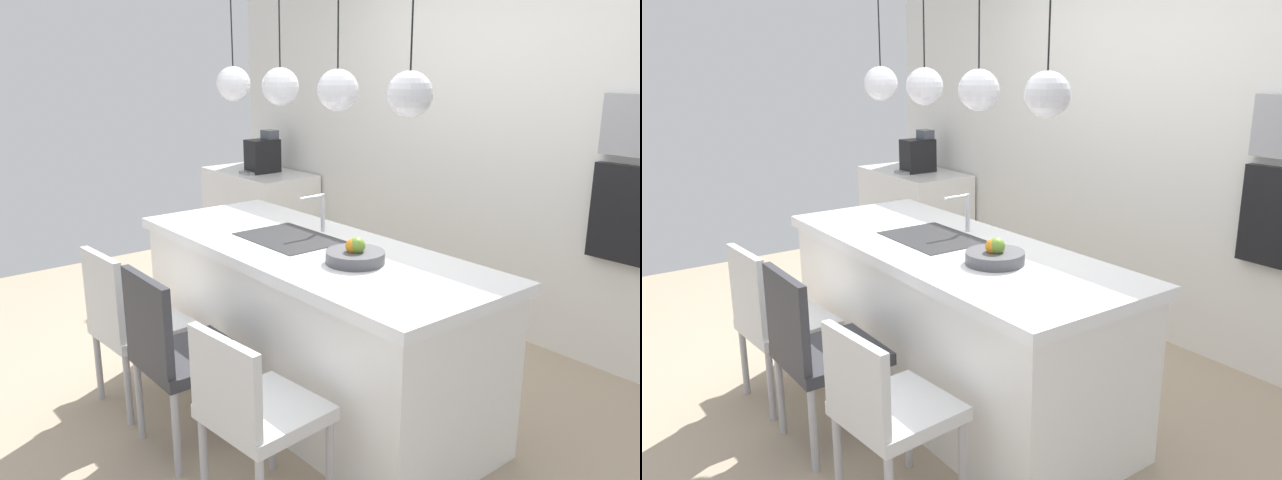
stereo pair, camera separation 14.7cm
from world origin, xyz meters
TOP-DOWN VIEW (x-y plane):
  - floor at (0.00, 0.00)m, footprint 6.60×6.60m
  - back_wall at (0.00, 1.65)m, footprint 6.00×0.10m
  - kitchen_island at (0.00, 0.00)m, footprint 2.26×0.87m
  - sink_basin at (-0.17, 0.00)m, footprint 0.56×0.40m
  - faucet at (-0.17, 0.21)m, footprint 0.02×0.17m
  - fruit_bowl at (0.39, -0.02)m, footprint 0.29×0.29m
  - side_counter at (-2.40, 1.28)m, footprint 1.10×0.60m
  - coffee_machine at (-2.33, 1.28)m, footprint 0.20×0.35m
  - chair_near at (-0.54, -0.79)m, footprint 0.44×0.49m
  - chair_middle at (0.01, -0.79)m, footprint 0.46×0.46m
  - chair_far at (0.64, -0.78)m, footprint 0.48×0.47m
  - pendant_light_left at (-0.70, 0.00)m, footprint 0.20×0.20m
  - pendant_light_center_left at (-0.23, 0.00)m, footprint 0.20×0.20m
  - pendant_light_center_right at (0.23, 0.00)m, footprint 0.20×0.20m
  - pendant_light_right at (0.70, 0.00)m, footprint 0.20×0.20m

SIDE VIEW (x-z plane):
  - floor at x=0.00m, z-range 0.00..0.00m
  - side_counter at x=-2.40m, z-range 0.00..0.83m
  - kitchen_island at x=0.00m, z-range 0.00..0.90m
  - chair_far at x=0.64m, z-range 0.07..0.91m
  - chair_near at x=-0.54m, z-range 0.04..0.94m
  - chair_middle at x=0.01m, z-range 0.06..0.98m
  - sink_basin at x=-0.17m, z-range 0.88..0.90m
  - fruit_bowl at x=0.39m, z-range 0.87..1.00m
  - coffee_machine at x=-2.33m, z-range 0.80..1.18m
  - faucet at x=-0.17m, z-range 0.93..1.15m
  - back_wall at x=0.00m, z-range 0.00..2.60m
  - pendant_light_left at x=-0.70m, z-range 1.31..2.11m
  - pendant_light_center_left at x=-0.23m, z-range 1.31..2.11m
  - pendant_light_center_right at x=0.23m, z-range 1.31..2.11m
  - pendant_light_right at x=0.70m, z-range 1.31..2.11m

